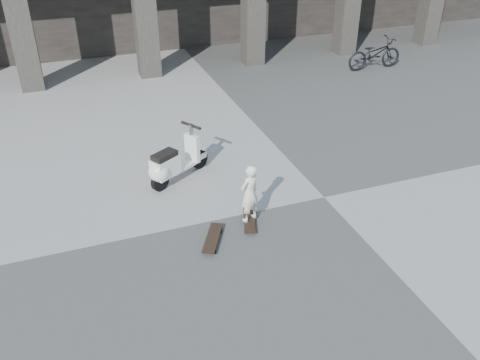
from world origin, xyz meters
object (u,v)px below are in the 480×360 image
object	(u,v)px
child	(250,193)
longboard	(249,220)
scooter	(170,165)
bicycle	(375,54)
skateboard_spare	(213,238)

from	to	relation	value
child	longboard	bearing A→B (deg)	169.52
scooter	bicycle	size ratio (longest dim) A/B	0.75
child	bicycle	size ratio (longest dim) A/B	0.58
skateboard_spare	scooter	size ratio (longest dim) A/B	0.60
longboard	bicycle	distance (m)	9.87
skateboard_spare	child	distance (m)	1.04
longboard	child	size ratio (longest dim) A/B	0.76
longboard	child	xyz separation A→B (m)	(-0.00, -0.00, 0.58)
longboard	bicycle	world-z (taller)	bicycle
longboard	scooter	distance (m)	2.17
child	bicycle	bearing A→B (deg)	-160.45
longboard	skateboard_spare	xyz separation A→B (m)	(-0.81, -0.31, 0.01)
skateboard_spare	bicycle	size ratio (longest dim) A/B	0.45
longboard	bicycle	size ratio (longest dim) A/B	0.45
skateboard_spare	longboard	bearing A→B (deg)	-40.67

